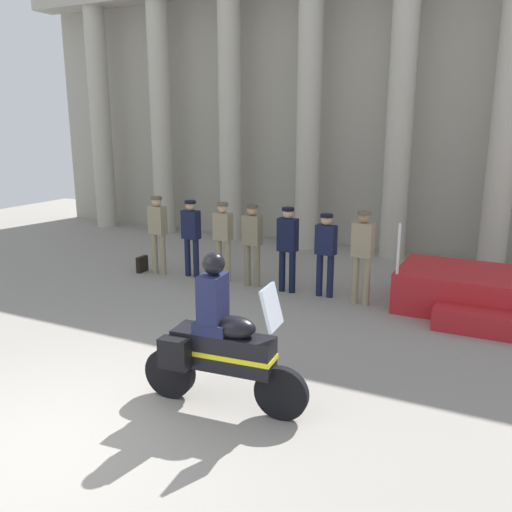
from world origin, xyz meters
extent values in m
plane|color=gray|center=(0.00, 0.00, 0.00)|extent=(28.00, 28.00, 0.00)
cube|color=#A49F91|center=(-0.94, 10.71, 4.06)|extent=(18.06, 0.30, 8.13)
cylinder|color=#B2AD9E|center=(-7.88, 9.80, 3.32)|extent=(0.62, 0.62, 6.64)
cylinder|color=#B2AD9E|center=(-5.57, 9.80, 3.32)|extent=(0.62, 0.62, 6.64)
cylinder|color=#B2AD9E|center=(-3.25, 9.80, 3.32)|extent=(0.62, 0.62, 6.64)
cylinder|color=#B2AD9E|center=(-0.94, 9.80, 3.32)|extent=(0.62, 0.62, 6.64)
cylinder|color=#B2AD9E|center=(1.38, 9.80, 3.32)|extent=(0.62, 0.62, 6.64)
cylinder|color=#B2AD9E|center=(3.69, 9.80, 3.32)|extent=(0.62, 0.62, 6.64)
cube|color=#B21E23|center=(4.05, 6.45, 0.36)|extent=(3.52, 1.72, 0.73)
cube|color=#B21E23|center=(4.05, 5.34, 0.18)|extent=(1.94, 0.50, 0.36)
cylinder|color=silver|center=(2.37, 5.67, 1.18)|extent=(0.05, 0.05, 0.90)
cylinder|color=gray|center=(-3.04, 5.89, 0.46)|extent=(0.13, 0.13, 0.92)
cylinder|color=gray|center=(-2.82, 5.89, 0.46)|extent=(0.13, 0.13, 0.92)
cube|color=gray|center=(-2.93, 5.89, 1.22)|extent=(0.40, 0.25, 0.61)
sphere|color=tan|center=(-2.93, 5.89, 1.63)|extent=(0.21, 0.21, 0.21)
cylinder|color=brown|center=(-2.93, 5.89, 1.71)|extent=(0.24, 0.24, 0.06)
cylinder|color=#141938|center=(-2.27, 6.05, 0.43)|extent=(0.13, 0.13, 0.85)
cylinder|color=#141938|center=(-2.05, 6.05, 0.43)|extent=(0.13, 0.13, 0.85)
cube|color=#141938|center=(-2.16, 6.05, 1.16)|extent=(0.40, 0.25, 0.62)
sphere|color=tan|center=(-2.16, 6.05, 1.57)|extent=(0.21, 0.21, 0.21)
cylinder|color=black|center=(-2.16, 6.05, 1.65)|extent=(0.24, 0.24, 0.06)
cylinder|color=gray|center=(-1.47, 6.05, 0.45)|extent=(0.13, 0.13, 0.90)
cylinder|color=gray|center=(-1.25, 6.05, 0.45)|extent=(0.13, 0.13, 0.90)
cube|color=gray|center=(-1.36, 6.05, 1.19)|extent=(0.40, 0.25, 0.58)
sphere|color=tan|center=(-1.36, 6.05, 1.58)|extent=(0.21, 0.21, 0.21)
cylinder|color=brown|center=(-1.36, 6.05, 1.66)|extent=(0.24, 0.24, 0.06)
cylinder|color=#7A7056|center=(-0.76, 6.00, 0.44)|extent=(0.13, 0.13, 0.88)
cylinder|color=#7A7056|center=(-0.54, 6.00, 0.44)|extent=(0.13, 0.13, 0.88)
cube|color=#7A7056|center=(-0.65, 6.00, 1.18)|extent=(0.40, 0.25, 0.61)
sphere|color=tan|center=(-0.65, 6.00, 1.59)|extent=(0.21, 0.21, 0.21)
cylinder|color=#494334|center=(-0.65, 6.00, 1.67)|extent=(0.24, 0.24, 0.06)
cylinder|color=black|center=(0.05, 5.96, 0.42)|extent=(0.13, 0.13, 0.84)
cylinder|color=black|center=(0.27, 5.96, 0.42)|extent=(0.13, 0.13, 0.84)
cube|color=black|center=(0.16, 5.96, 1.17)|extent=(0.40, 0.25, 0.65)
sphere|color=tan|center=(0.16, 5.96, 1.60)|extent=(0.21, 0.21, 0.21)
cylinder|color=black|center=(0.16, 5.96, 1.68)|extent=(0.24, 0.24, 0.06)
cylinder|color=#141938|center=(0.82, 6.01, 0.42)|extent=(0.13, 0.13, 0.85)
cylinder|color=#141938|center=(1.04, 6.01, 0.42)|extent=(0.13, 0.13, 0.85)
cube|color=#141938|center=(0.93, 6.01, 1.13)|extent=(0.40, 0.25, 0.57)
sphere|color=tan|center=(0.93, 6.01, 1.52)|extent=(0.21, 0.21, 0.21)
cylinder|color=black|center=(0.93, 6.01, 1.60)|extent=(0.24, 0.24, 0.06)
cylinder|color=gray|center=(1.57, 5.88, 0.46)|extent=(0.13, 0.13, 0.92)
cylinder|color=gray|center=(1.79, 5.88, 0.46)|extent=(0.13, 0.13, 0.92)
cube|color=gray|center=(1.68, 5.88, 1.23)|extent=(0.40, 0.25, 0.63)
sphere|color=#997056|center=(1.68, 5.88, 1.65)|extent=(0.21, 0.21, 0.21)
cylinder|color=brown|center=(1.68, 5.88, 1.73)|extent=(0.24, 0.24, 0.06)
cylinder|color=black|center=(1.99, 1.53, 0.32)|extent=(0.65, 0.16, 0.64)
cylinder|color=black|center=(0.55, 1.40, 0.32)|extent=(0.65, 0.20, 0.64)
cube|color=black|center=(1.27, 1.46, 0.72)|extent=(1.26, 0.43, 0.44)
ellipsoid|color=black|center=(1.42, 1.48, 1.04)|extent=(0.55, 0.36, 0.26)
cube|color=yellow|center=(1.27, 1.46, 0.70)|extent=(1.28, 0.44, 0.06)
cube|color=silver|center=(1.87, 1.52, 1.34)|extent=(0.19, 0.41, 0.47)
cube|color=black|center=(0.75, 1.68, 0.72)|extent=(0.37, 0.21, 0.36)
cube|color=black|center=(0.80, 1.16, 0.72)|extent=(0.37, 0.21, 0.36)
cube|color=#191E42|center=(1.15, 1.45, 1.01)|extent=(0.43, 0.37, 0.14)
cube|color=#191E42|center=(1.15, 1.45, 1.36)|extent=(0.29, 0.38, 0.56)
sphere|color=black|center=(1.17, 1.46, 1.77)|extent=(0.26, 0.26, 0.26)
cube|color=black|center=(-3.37, 5.84, 0.18)|extent=(0.10, 0.32, 0.36)
camera|label=1|loc=(4.24, -3.62, 3.34)|focal=38.00mm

